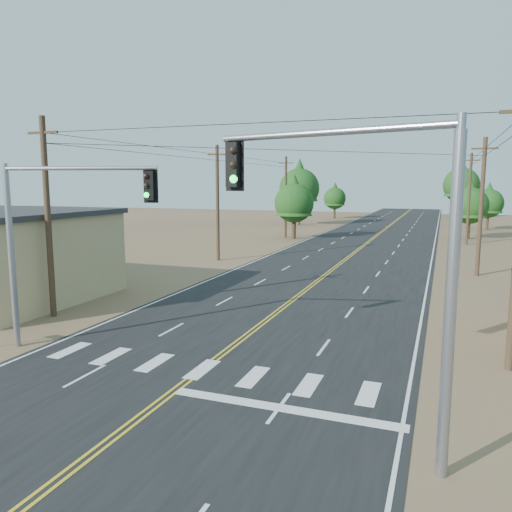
% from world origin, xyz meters
% --- Properties ---
extents(ground, '(220.00, 220.00, 0.00)m').
position_xyz_m(ground, '(0.00, 0.00, 0.00)').
color(ground, olive).
rests_on(ground, ground).
extents(road, '(15.00, 200.00, 0.02)m').
position_xyz_m(road, '(0.00, 30.00, 0.01)').
color(road, black).
rests_on(road, ground).
extents(utility_pole_left_near, '(1.80, 0.30, 10.00)m').
position_xyz_m(utility_pole_left_near, '(-10.50, 12.00, 5.12)').
color(utility_pole_left_near, '#4C3826').
rests_on(utility_pole_left_near, ground).
extents(utility_pole_left_mid, '(1.80, 0.30, 10.00)m').
position_xyz_m(utility_pole_left_mid, '(-10.50, 32.00, 5.12)').
color(utility_pole_left_mid, '#4C3826').
rests_on(utility_pole_left_mid, ground).
extents(utility_pole_left_far, '(1.80, 0.30, 10.00)m').
position_xyz_m(utility_pole_left_far, '(-10.50, 52.00, 5.12)').
color(utility_pole_left_far, '#4C3826').
rests_on(utility_pole_left_far, ground).
extents(utility_pole_right_mid, '(1.80, 0.30, 10.00)m').
position_xyz_m(utility_pole_right_mid, '(10.50, 32.00, 5.12)').
color(utility_pole_right_mid, '#4C3826').
rests_on(utility_pole_right_mid, ground).
extents(utility_pole_right_far, '(1.80, 0.30, 10.00)m').
position_xyz_m(utility_pole_right_far, '(10.50, 52.00, 5.12)').
color(utility_pole_right_far, '#4C3826').
rests_on(utility_pole_right_far, ground).
extents(signal_mast_left, '(6.10, 1.90, 7.55)m').
position_xyz_m(signal_mast_left, '(-6.71, 8.17, 5.11)').
color(signal_mast_left, gray).
rests_on(signal_mast_left, ground).
extents(signal_mast_right, '(6.34, 1.90, 8.23)m').
position_xyz_m(signal_mast_right, '(6.44, 4.47, 5.55)').
color(signal_mast_right, gray).
rests_on(signal_mast_right, ground).
extents(tree_left_near, '(4.75, 4.75, 7.92)m').
position_xyz_m(tree_left_near, '(-9.06, 50.83, 4.84)').
color(tree_left_near, '#3F2D1E').
rests_on(tree_left_near, ground).
extents(tree_left_mid, '(6.43, 6.43, 10.72)m').
position_xyz_m(tree_left_mid, '(-14.00, 70.67, 6.56)').
color(tree_left_mid, '#3F2D1E').
rests_on(tree_left_mid, ground).
extents(tree_left_far, '(4.20, 4.20, 7.00)m').
position_xyz_m(tree_left_far, '(-11.70, 87.65, 4.28)').
color(tree_left_far, '#3F2D1E').
rests_on(tree_left_far, ground).
extents(tree_right_near, '(4.42, 4.42, 7.37)m').
position_xyz_m(tree_right_near, '(10.89, 58.14, 4.51)').
color(tree_right_near, '#3F2D1E').
rests_on(tree_right_near, ground).
extents(tree_right_mid, '(4.18, 4.18, 6.97)m').
position_xyz_m(tree_right_mid, '(14.00, 72.11, 4.26)').
color(tree_right_mid, '#3F2D1E').
rests_on(tree_right_mid, ground).
extents(tree_right_far, '(6.89, 6.89, 11.48)m').
position_xyz_m(tree_right_far, '(10.99, 99.31, 7.02)').
color(tree_right_far, '#3F2D1E').
rests_on(tree_right_far, ground).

